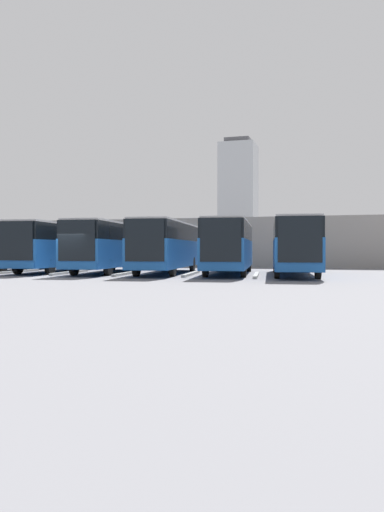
{
  "coord_description": "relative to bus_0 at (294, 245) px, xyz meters",
  "views": [
    {
      "loc": [
        -15.02,
        25.66,
        1.61
      ],
      "look_at": [
        -5.76,
        -6.09,
        1.17
      ],
      "focal_mm": 35.0,
      "sensor_mm": 36.0,
      "label": 1
    }
  ],
  "objects": [
    {
      "name": "office_tower",
      "position": [
        43.37,
        -205.98,
        24.87
      ],
      "size": [
        16.91,
        16.91,
        54.74
      ],
      "color": "#ADB2B7",
      "rests_on": "ground_plane"
    },
    {
      "name": "bus_5",
      "position": [
        20.74,
        -0.72,
        0.0
      ],
      "size": [
        4.04,
        12.43,
        3.42
      ],
      "rotation": [
        0.0,
        0.0,
        0.13
      ],
      "color": "#19519E",
      "rests_on": "ground_plane"
    },
    {
      "name": "curb_divider_4",
      "position": [
        18.67,
        1.8,
        -1.82
      ],
      "size": [
        1.0,
        5.91,
        0.15
      ],
      "primitive_type": "cube",
      "rotation": [
        0.0,
        0.0,
        0.13
      ],
      "color": "#9E9E99",
      "rests_on": "ground_plane"
    },
    {
      "name": "bus_2",
      "position": [
        8.29,
        0.15,
        0.0
      ],
      "size": [
        4.04,
        12.43,
        3.42
      ],
      "rotation": [
        0.0,
        0.0,
        0.13
      ],
      "color": "#19519E",
      "rests_on": "ground_plane"
    },
    {
      "name": "bus_1",
      "position": [
        4.15,
        -0.27,
        0.0
      ],
      "size": [
        4.04,
        12.43,
        3.42
      ],
      "rotation": [
        0.0,
        0.0,
        0.13
      ],
      "color": "#19519E",
      "rests_on": "ground_plane"
    },
    {
      "name": "station_building",
      "position": [
        12.44,
        -18.69,
        0.37
      ],
      "size": [
        43.12,
        15.63,
        4.49
      ],
      "color": "gray",
      "rests_on": "ground_plane"
    },
    {
      "name": "ground_plane",
      "position": [
        12.44,
        5.87,
        -1.9
      ],
      "size": [
        600.0,
        600.0,
        0.0
      ],
      "primitive_type": "plane",
      "color": "slate"
    },
    {
      "name": "curb_divider_1",
      "position": [
        6.22,
        1.54,
        -1.82
      ],
      "size": [
        1.0,
        5.91,
        0.15
      ],
      "primitive_type": "cube",
      "rotation": [
        0.0,
        0.0,
        0.13
      ],
      "color": "#9E9E99",
      "rests_on": "ground_plane"
    },
    {
      "name": "curb_divider_2",
      "position": [
        10.37,
        1.96,
        -1.82
      ],
      "size": [
        1.0,
        5.91,
        0.15
      ],
      "primitive_type": "cube",
      "rotation": [
        0.0,
        0.0,
        0.13
      ],
      "color": "#9E9E99",
      "rests_on": "ground_plane"
    },
    {
      "name": "bus_0",
      "position": [
        0.0,
        0.0,
        0.0
      ],
      "size": [
        4.04,
        12.43,
        3.42
      ],
      "rotation": [
        0.0,
        0.0,
        0.13
      ],
      "color": "#19519E",
      "rests_on": "ground_plane"
    },
    {
      "name": "bus_3",
      "position": [
        12.44,
        0.15,
        0.0
      ],
      "size": [
        4.04,
        12.43,
        3.42
      ],
      "rotation": [
        0.0,
        0.0,
        0.13
      ],
      "color": "#19519E",
      "rests_on": "ground_plane"
    },
    {
      "name": "bus_4",
      "position": [
        16.59,
        -0.0,
        0.0
      ],
      "size": [
        4.04,
        12.43,
        3.42
      ],
      "rotation": [
        0.0,
        0.0,
        0.13
      ],
      "color": "#19519E",
      "rests_on": "ground_plane"
    },
    {
      "name": "curb_divider_3",
      "position": [
        14.52,
        1.96,
        -1.82
      ],
      "size": [
        1.0,
        5.91,
        0.15
      ],
      "primitive_type": "cube",
      "rotation": [
        0.0,
        0.0,
        0.13
      ],
      "color": "#9E9E99",
      "rests_on": "ground_plane"
    },
    {
      "name": "curb_divider_0",
      "position": [
        2.08,
        1.81,
        -1.82
      ],
      "size": [
        1.0,
        5.91,
        0.15
      ],
      "primitive_type": "cube",
      "rotation": [
        0.0,
        0.0,
        0.13
      ],
      "color": "#9E9E99",
      "rests_on": "ground_plane"
    }
  ]
}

